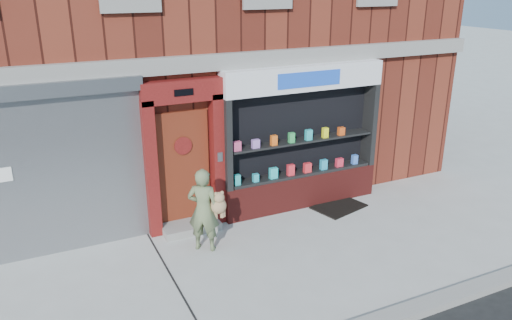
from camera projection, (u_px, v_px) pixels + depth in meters
ground at (264, 263)px, 8.51m from camera, size 80.00×80.00×0.00m
building at (157, 4)px, 12.24m from camera, size 12.00×8.16×8.00m
shutter_bay at (54, 160)px, 8.34m from camera, size 3.10×0.30×3.04m
red_door_bay at (185, 157)px, 9.29m from camera, size 1.52×0.58×2.90m
pharmacy_bay at (302, 144)px, 10.29m from camera, size 3.50×0.41×3.00m
woman at (205, 209)px, 8.72m from camera, size 0.74×0.62×1.53m
doormat at (339, 207)px, 10.62m from camera, size 1.22×0.99×0.03m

